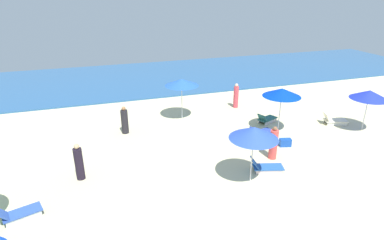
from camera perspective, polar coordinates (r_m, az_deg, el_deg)
ocean at (r=30.10m, az=-9.97°, el=7.31°), size 60.00×12.24×0.12m
umbrella_0 at (r=19.79m, az=-1.86°, el=6.71°), size 2.09×2.09×2.60m
umbrella_2 at (r=13.29m, az=10.97°, el=-2.27°), size 2.05×2.05×2.56m
lounge_chair_2_0 at (r=15.11m, az=12.97°, el=-8.11°), size 1.59×0.97×0.67m
umbrella_3 at (r=20.73m, az=29.05°, el=3.98°), size 2.09×2.09×2.44m
lounge_chair_3_0 at (r=21.50m, az=23.95°, el=-0.03°), size 1.57×1.05×0.74m
lounge_chair_4_1 at (r=13.52m, az=-28.48°, el=-14.41°), size 1.57×1.01×0.72m
umbrella_5 at (r=18.61m, az=15.72°, el=4.75°), size 2.15×2.15×2.61m
lounge_chair_5_0 at (r=18.46m, az=12.24°, el=-2.20°), size 1.56×1.02×0.65m
lounge_chair_5_1 at (r=20.37m, az=13.15°, el=0.19°), size 1.46×1.04×0.67m
beachgoer_0 at (r=14.76m, az=-19.48°, el=-7.22°), size 0.43×0.43×1.69m
beachgoer_1 at (r=22.44m, az=7.84°, el=4.20°), size 0.49×0.49×1.73m
beachgoer_2 at (r=16.03m, az=14.30°, el=-4.14°), size 0.50×0.50×1.70m
beachgoer_3 at (r=18.65m, az=-11.90°, el=-0.18°), size 0.42×0.42×1.61m
cooler_box_0 at (r=17.65m, az=16.27°, el=-3.87°), size 0.65×0.44×0.42m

